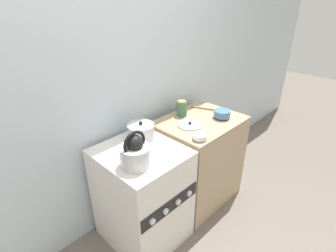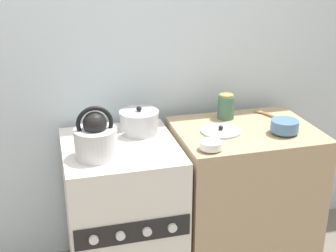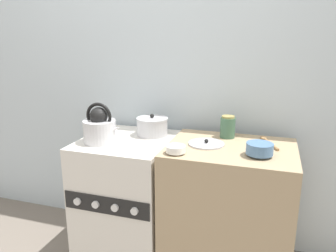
{
  "view_description": "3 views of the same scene",
  "coord_description": "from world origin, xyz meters",
  "px_view_note": "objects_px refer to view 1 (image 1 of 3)",
  "views": [
    {
      "loc": [
        -1.0,
        -0.95,
        1.84
      ],
      "look_at": [
        0.33,
        0.35,
        0.89
      ],
      "focal_mm": 28.0,
      "sensor_mm": 36.0,
      "label": 1
    },
    {
      "loc": [
        -0.32,
        -1.82,
        1.77
      ],
      "look_at": [
        0.26,
        0.34,
        0.89
      ],
      "focal_mm": 50.0,
      "sensor_mm": 36.0,
      "label": 2
    },
    {
      "loc": [
        0.87,
        -1.53,
        1.46
      ],
      "look_at": [
        0.27,
        0.33,
        0.93
      ],
      "focal_mm": 35.0,
      "sensor_mm": 36.0,
      "label": 3
    }
  ],
  "objects_px": {
    "storage_jar": "(182,108)",
    "loose_pot_lid": "(190,125)",
    "cooking_pot": "(141,131)",
    "stove": "(143,195)",
    "small_ceramic_bowl": "(200,136)",
    "kettle": "(135,153)",
    "enamel_bowl": "(222,114)"
  },
  "relations": [
    {
      "from": "kettle",
      "to": "loose_pot_lid",
      "type": "distance_m",
      "value": 0.66
    },
    {
      "from": "cooking_pot",
      "to": "kettle",
      "type": "bearing_deg",
      "value": -136.03
    },
    {
      "from": "storage_jar",
      "to": "loose_pot_lid",
      "type": "height_order",
      "value": "storage_jar"
    },
    {
      "from": "kettle",
      "to": "storage_jar",
      "type": "height_order",
      "value": "kettle"
    },
    {
      "from": "enamel_bowl",
      "to": "loose_pot_lid",
      "type": "height_order",
      "value": "enamel_bowl"
    },
    {
      "from": "small_ceramic_bowl",
      "to": "storage_jar",
      "type": "relative_size",
      "value": 0.77
    },
    {
      "from": "cooking_pot",
      "to": "enamel_bowl",
      "type": "xyz_separation_m",
      "value": [
        0.71,
        -0.27,
        0.0
      ]
    },
    {
      "from": "stove",
      "to": "storage_jar",
      "type": "bearing_deg",
      "value": 14.31
    },
    {
      "from": "cooking_pot",
      "to": "enamel_bowl",
      "type": "height_order",
      "value": "cooking_pot"
    },
    {
      "from": "stove",
      "to": "small_ceramic_bowl",
      "type": "bearing_deg",
      "value": -29.42
    },
    {
      "from": "small_ceramic_bowl",
      "to": "stove",
      "type": "bearing_deg",
      "value": 150.58
    },
    {
      "from": "kettle",
      "to": "cooking_pot",
      "type": "xyz_separation_m",
      "value": [
        0.25,
        0.25,
        -0.03
      ]
    },
    {
      "from": "stove",
      "to": "small_ceramic_bowl",
      "type": "xyz_separation_m",
      "value": [
        0.4,
        -0.23,
        0.46
      ]
    },
    {
      "from": "kettle",
      "to": "small_ceramic_bowl",
      "type": "height_order",
      "value": "kettle"
    },
    {
      "from": "kettle",
      "to": "small_ceramic_bowl",
      "type": "relative_size",
      "value": 2.36
    },
    {
      "from": "small_ceramic_bowl",
      "to": "loose_pot_lid",
      "type": "distance_m",
      "value": 0.24
    },
    {
      "from": "kettle",
      "to": "enamel_bowl",
      "type": "distance_m",
      "value": 0.96
    },
    {
      "from": "cooking_pot",
      "to": "loose_pot_lid",
      "type": "xyz_separation_m",
      "value": [
        0.4,
        -0.16,
        -0.03
      ]
    },
    {
      "from": "stove",
      "to": "small_ceramic_bowl",
      "type": "relative_size",
      "value": 7.69
    },
    {
      "from": "small_ceramic_bowl",
      "to": "storage_jar",
      "type": "distance_m",
      "value": 0.45
    },
    {
      "from": "storage_jar",
      "to": "loose_pot_lid",
      "type": "xyz_separation_m",
      "value": [
        -0.1,
        -0.18,
        -0.06
      ]
    },
    {
      "from": "kettle",
      "to": "stove",
      "type": "bearing_deg",
      "value": 40.97
    },
    {
      "from": "stove",
      "to": "loose_pot_lid",
      "type": "distance_m",
      "value": 0.69
    },
    {
      "from": "small_ceramic_bowl",
      "to": "loose_pot_lid",
      "type": "bearing_deg",
      "value": 57.74
    },
    {
      "from": "kettle",
      "to": "storage_jar",
      "type": "bearing_deg",
      "value": 19.7
    },
    {
      "from": "stove",
      "to": "enamel_bowl",
      "type": "relative_size",
      "value": 5.78
    },
    {
      "from": "stove",
      "to": "loose_pot_lid",
      "type": "height_order",
      "value": "loose_pot_lid"
    },
    {
      "from": "enamel_bowl",
      "to": "loose_pot_lid",
      "type": "xyz_separation_m",
      "value": [
        -0.31,
        0.11,
        -0.04
      ]
    },
    {
      "from": "cooking_pot",
      "to": "storage_jar",
      "type": "relative_size",
      "value": 1.5
    },
    {
      "from": "stove",
      "to": "kettle",
      "type": "distance_m",
      "value": 0.53
    },
    {
      "from": "enamel_bowl",
      "to": "small_ceramic_bowl",
      "type": "xyz_separation_m",
      "value": [
        -0.44,
        -0.1,
        -0.02
      ]
    },
    {
      "from": "kettle",
      "to": "loose_pot_lid",
      "type": "height_order",
      "value": "kettle"
    }
  ]
}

